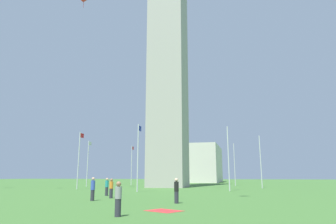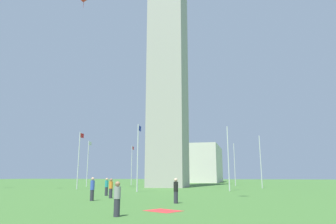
# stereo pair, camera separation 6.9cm
# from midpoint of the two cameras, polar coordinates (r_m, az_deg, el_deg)

# --- Properties ---
(ground_plane) EXTENTS (260.00, 260.00, 0.00)m
(ground_plane) POSITION_cam_midpoint_polar(r_m,az_deg,el_deg) (51.60, 0.04, -14.02)
(ground_plane) COLOR #3D6B2D
(obelisk_monument) EXTENTS (6.17, 6.17, 56.12)m
(obelisk_monument) POSITION_cam_midpoint_polar(r_m,az_deg,el_deg) (57.85, 0.04, 14.98)
(obelisk_monument) COLOR #A8A399
(obelisk_monument) RESTS_ON ground
(flagpole_n) EXTENTS (1.12, 0.14, 8.15)m
(flagpole_n) POSITION_cam_midpoint_polar(r_m,az_deg,el_deg) (66.31, 3.28, -9.68)
(flagpole_n) COLOR silver
(flagpole_n) RESTS_ON ground
(flagpole_ne) EXTENTS (1.12, 0.14, 8.15)m
(flagpole_ne) POSITION_cam_midpoint_polar(r_m,az_deg,el_deg) (65.01, -6.82, -9.58)
(flagpole_ne) COLOR silver
(flagpole_ne) RESTS_ON ground
(flagpole_e) EXTENTS (1.12, 0.14, 8.15)m
(flagpole_e) POSITION_cam_midpoint_polar(r_m,az_deg,el_deg) (57.25, -14.83, -8.95)
(flagpole_e) COLOR silver
(flagpole_e) RESTS_ON ground
(flagpole_se) EXTENTS (1.12, 0.14, 8.15)m
(flagpole_se) POSITION_cam_midpoint_polar(r_m,az_deg,el_deg) (45.88, -16.42, -8.22)
(flagpole_se) COLOR silver
(flagpole_se) RESTS_ON ground
(flagpole_s) EXTENTS (1.12, 0.14, 8.15)m
(flagpole_s) POSITION_cam_midpoint_polar(r_m,az_deg,el_deg) (37.37, -5.65, -7.90)
(flagpole_s) COLOR silver
(flagpole_s) RESTS_ON ground
(flagpole_sw) EXTENTS (1.12, 0.14, 8.15)m
(flagpole_sw) POSITION_cam_midpoint_polar(r_m,az_deg,el_deg) (39.59, 11.34, -7.95)
(flagpole_sw) COLOR silver
(flagpole_sw) RESTS_ON ground
(flagpole_w) EXTENTS (1.12, 0.14, 8.15)m
(flagpole_w) POSITION_cam_midpoint_polar(r_m,az_deg,el_deg) (50.17, 17.08, -8.46)
(flagpole_w) COLOR silver
(flagpole_w) RESTS_ON ground
(flagpole_nw) EXTENTS (1.12, 0.14, 8.15)m
(flagpole_nw) POSITION_cam_midpoint_polar(r_m,az_deg,el_deg) (60.74, 12.46, -9.22)
(flagpole_nw) COLOR silver
(flagpole_nw) RESTS_ON ground
(person_gray_shirt) EXTENTS (0.32, 0.32, 1.60)m
(person_gray_shirt) POSITION_cam_midpoint_polar(r_m,az_deg,el_deg) (14.90, -9.43, -15.89)
(person_gray_shirt) COLOR #2D2D38
(person_gray_shirt) RESTS_ON ground
(person_orange_shirt) EXTENTS (0.32, 0.32, 1.64)m
(person_orange_shirt) POSITION_cam_midpoint_polar(r_m,az_deg,el_deg) (26.96, -10.65, -13.97)
(person_orange_shirt) COLOR #2D2D38
(person_orange_shirt) RESTS_ON ground
(person_teal_shirt) EXTENTS (0.32, 0.32, 1.66)m
(person_teal_shirt) POSITION_cam_midpoint_polar(r_m,az_deg,el_deg) (30.40, -11.45, -13.67)
(person_teal_shirt) COLOR #2D2D38
(person_teal_shirt) RESTS_ON ground
(person_black_shirt) EXTENTS (0.32, 0.32, 1.70)m
(person_black_shirt) POSITION_cam_midpoint_polar(r_m,az_deg,el_deg) (21.63, 1.58, -14.63)
(person_black_shirt) COLOR #2D2D38
(person_black_shirt) RESTS_ON ground
(person_blue_shirt) EXTENTS (0.32, 0.32, 1.75)m
(person_blue_shirt) POSITION_cam_midpoint_polar(r_m,az_deg,el_deg) (24.55, -14.01, -13.91)
(person_blue_shirt) COLOR #2D2D38
(person_blue_shirt) RESTS_ON ground
(distant_building) EXTENTS (22.36, 16.86, 10.71)m
(distant_building) POSITION_cam_midpoint_polar(r_m,az_deg,el_deg) (93.92, 4.55, -9.79)
(distant_building) COLOR beige
(distant_building) RESTS_ON ground
(picnic_blanket_near_first_person) EXTENTS (2.08, 2.25, 0.01)m
(picnic_blanket_near_first_person) POSITION_cam_midpoint_polar(r_m,az_deg,el_deg) (17.20, -0.79, -18.13)
(picnic_blanket_near_first_person) COLOR red
(picnic_blanket_near_first_person) RESTS_ON ground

